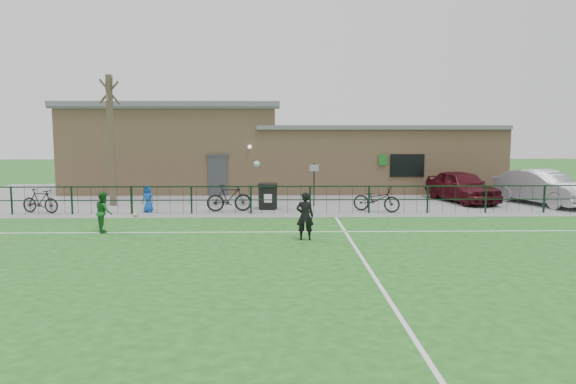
{
  "coord_description": "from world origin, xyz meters",
  "views": [
    {
      "loc": [
        -0.45,
        -15.46,
        3.8
      ],
      "look_at": [
        0.0,
        5.0,
        1.3
      ],
      "focal_mm": 35.0,
      "sensor_mm": 36.0,
      "label": 1
    }
  ],
  "objects_px": {
    "bicycle_e": "(376,199)",
    "outfield_player": "(104,212)",
    "car_maroon": "(462,186)",
    "sign_post": "(314,184)",
    "bicycle_b": "(40,201)",
    "ball_ground": "(135,215)",
    "car_silver": "(543,187)",
    "wheelie_bin_right": "(268,197)",
    "wheelie_bin_left": "(268,197)",
    "bare_tree": "(111,141)",
    "spectator_child": "(148,199)",
    "bicycle_d": "(229,198)"
  },
  "relations": [
    {
      "from": "outfield_player",
      "to": "wheelie_bin_right",
      "type": "bearing_deg",
      "value": -69.11
    },
    {
      "from": "car_maroon",
      "to": "ball_ground",
      "type": "height_order",
      "value": "car_maroon"
    },
    {
      "from": "bicycle_b",
      "to": "outfield_player",
      "type": "height_order",
      "value": "outfield_player"
    },
    {
      "from": "sign_post",
      "to": "outfield_player",
      "type": "height_order",
      "value": "sign_post"
    },
    {
      "from": "bicycle_e",
      "to": "outfield_player",
      "type": "xyz_separation_m",
      "value": [
        -10.4,
        -4.27,
        0.16
      ]
    },
    {
      "from": "sign_post",
      "to": "bicycle_e",
      "type": "distance_m",
      "value": 3.14
    },
    {
      "from": "spectator_child",
      "to": "ball_ground",
      "type": "distance_m",
      "value": 1.34
    },
    {
      "from": "car_silver",
      "to": "outfield_player",
      "type": "distance_m",
      "value": 19.59
    },
    {
      "from": "wheelie_bin_left",
      "to": "outfield_player",
      "type": "relative_size",
      "value": 0.73
    },
    {
      "from": "sign_post",
      "to": "bicycle_d",
      "type": "bearing_deg",
      "value": -157.74
    },
    {
      "from": "wheelie_bin_right",
      "to": "car_silver",
      "type": "height_order",
      "value": "car_silver"
    },
    {
      "from": "car_maroon",
      "to": "sign_post",
      "type": "bearing_deg",
      "value": 174.08
    },
    {
      "from": "spectator_child",
      "to": "sign_post",
      "type": "bearing_deg",
      "value": 35.76
    },
    {
      "from": "car_maroon",
      "to": "bicycle_b",
      "type": "bearing_deg",
      "value": 173.62
    },
    {
      "from": "car_silver",
      "to": "bicycle_b",
      "type": "bearing_deg",
      "value": 163.86
    },
    {
      "from": "sign_post",
      "to": "car_silver",
      "type": "height_order",
      "value": "sign_post"
    },
    {
      "from": "car_silver",
      "to": "bicycle_b",
      "type": "height_order",
      "value": "car_silver"
    },
    {
      "from": "bicycle_b",
      "to": "bicycle_e",
      "type": "xyz_separation_m",
      "value": [
        14.37,
        0.07,
        0.03
      ]
    },
    {
      "from": "bicycle_e",
      "to": "car_silver",
      "type": "bearing_deg",
      "value": -52.17
    },
    {
      "from": "car_silver",
      "to": "sign_post",
      "type": "bearing_deg",
      "value": 159.94
    },
    {
      "from": "bare_tree",
      "to": "car_silver",
      "type": "distance_m",
      "value": 20.2
    },
    {
      "from": "bare_tree",
      "to": "sign_post",
      "type": "bearing_deg",
      "value": -2.15
    },
    {
      "from": "outfield_player",
      "to": "sign_post",
      "type": "bearing_deg",
      "value": -74.26
    },
    {
      "from": "outfield_player",
      "to": "ball_ground",
      "type": "distance_m",
      "value": 3.18
    },
    {
      "from": "spectator_child",
      "to": "ball_ground",
      "type": "xyz_separation_m",
      "value": [
        -0.26,
        -1.21,
        -0.49
      ]
    },
    {
      "from": "wheelie_bin_right",
      "to": "sign_post",
      "type": "bearing_deg",
      "value": 4.57
    },
    {
      "from": "bicycle_e",
      "to": "outfield_player",
      "type": "bearing_deg",
      "value": 136.84
    },
    {
      "from": "bicycle_e",
      "to": "bicycle_b",
      "type": "bearing_deg",
      "value": 114.81
    },
    {
      "from": "bicycle_d",
      "to": "ball_ground",
      "type": "relative_size",
      "value": 9.33
    },
    {
      "from": "wheelie_bin_left",
      "to": "car_silver",
      "type": "distance_m",
      "value": 12.92
    },
    {
      "from": "bicycle_e",
      "to": "outfield_player",
      "type": "relative_size",
      "value": 1.43
    },
    {
      "from": "bicycle_d",
      "to": "car_maroon",
      "type": "bearing_deg",
      "value": -82.14
    },
    {
      "from": "sign_post",
      "to": "ball_ground",
      "type": "distance_m",
      "value": 8.09
    },
    {
      "from": "car_silver",
      "to": "bicycle_d",
      "type": "xyz_separation_m",
      "value": [
        -14.54,
        -1.77,
        -0.23
      ]
    },
    {
      "from": "wheelie_bin_right",
      "to": "car_silver",
      "type": "xyz_separation_m",
      "value": [
        12.89,
        0.97,
        0.31
      ]
    },
    {
      "from": "bicycle_d",
      "to": "outfield_player",
      "type": "distance_m",
      "value": 6.0
    },
    {
      "from": "wheelie_bin_right",
      "to": "bicycle_b",
      "type": "bearing_deg",
      "value": 171.16
    },
    {
      "from": "bicycle_b",
      "to": "ball_ground",
      "type": "distance_m",
      "value": 4.43
    },
    {
      "from": "sign_post",
      "to": "spectator_child",
      "type": "relative_size",
      "value": 1.74
    },
    {
      "from": "ball_ground",
      "to": "outfield_player",
      "type": "bearing_deg",
      "value": -95.74
    },
    {
      "from": "sign_post",
      "to": "car_maroon",
      "type": "xyz_separation_m",
      "value": [
        7.27,
        1.2,
        -0.24
      ]
    },
    {
      "from": "car_silver",
      "to": "spectator_child",
      "type": "distance_m",
      "value": 18.11
    },
    {
      "from": "bicycle_e",
      "to": "outfield_player",
      "type": "distance_m",
      "value": 11.25
    },
    {
      "from": "bare_tree",
      "to": "wheelie_bin_right",
      "type": "distance_m",
      "value": 7.68
    },
    {
      "from": "wheelie_bin_left",
      "to": "car_maroon",
      "type": "distance_m",
      "value": 9.6
    },
    {
      "from": "wheelie_bin_left",
      "to": "spectator_child",
      "type": "relative_size",
      "value": 0.91
    },
    {
      "from": "car_maroon",
      "to": "outfield_player",
      "type": "height_order",
      "value": "car_maroon"
    },
    {
      "from": "wheelie_bin_left",
      "to": "car_maroon",
      "type": "bearing_deg",
      "value": 17.72
    },
    {
      "from": "bicycle_b",
      "to": "bicycle_e",
      "type": "height_order",
      "value": "bicycle_e"
    },
    {
      "from": "bicycle_d",
      "to": "bicycle_e",
      "type": "bearing_deg",
      "value": -97.62
    }
  ]
}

